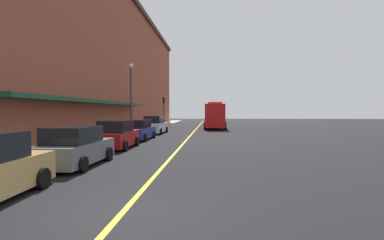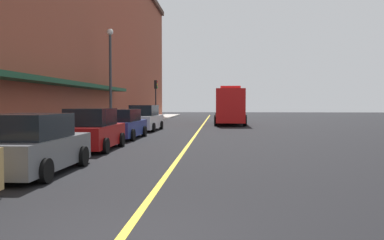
{
  "view_description": "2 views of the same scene",
  "coord_description": "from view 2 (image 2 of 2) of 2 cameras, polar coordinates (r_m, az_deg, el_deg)",
  "views": [
    {
      "loc": [
        2.1,
        -6.42,
        2.4
      ],
      "look_at": [
        0.16,
        20.95,
        1.51
      ],
      "focal_mm": 26.47,
      "sensor_mm": 36.0,
      "label": 1
    },
    {
      "loc": [
        1.46,
        -5.46,
        2.03
      ],
      "look_at": [
        -0.01,
        16.21,
        1.09
      ],
      "focal_mm": 36.99,
      "sensor_mm": 36.0,
      "label": 2
    }
  ],
  "objects": [
    {
      "name": "ground_plane",
      "position": [
        30.57,
        1.12,
        -1.33
      ],
      "size": [
        112.0,
        112.0,
        0.0
      ],
      "primitive_type": "plane",
      "color": "black"
    },
    {
      "name": "sidewalk_left",
      "position": [
        31.47,
        -10.23,
        -1.12
      ],
      "size": [
        2.4,
        70.0,
        0.15
      ],
      "primitive_type": "cube",
      "color": "#ADA8A0",
      "rests_on": "ground"
    },
    {
      "name": "lane_center_stripe",
      "position": [
        30.57,
        1.12,
        -1.32
      ],
      "size": [
        0.16,
        70.0,
        0.01
      ],
      "primitive_type": "cube",
      "color": "gold",
      "rests_on": "ground"
    },
    {
      "name": "brick_building_left",
      "position": [
        33.89,
        -24.28,
        12.54
      ],
      "size": [
        14.71,
        64.0,
        16.14
      ],
      "color": "brown",
      "rests_on": "ground"
    },
    {
      "name": "parked_car_1",
      "position": [
        12.22,
        -22.02,
        -3.45
      ],
      "size": [
        2.16,
        4.38,
        1.72
      ],
      "rotation": [
        0.0,
        0.0,
        1.56
      ],
      "color": "#595B60",
      "rests_on": "ground"
    },
    {
      "name": "parked_car_2",
      "position": [
        17.6,
        -14.15,
        -1.49
      ],
      "size": [
        2.06,
        4.26,
        1.79
      ],
      "rotation": [
        0.0,
        0.0,
        1.57
      ],
      "color": "maroon",
      "rests_on": "ground"
    },
    {
      "name": "parked_car_3",
      "position": [
        22.83,
        -10.03,
        -0.68
      ],
      "size": [
        2.18,
        4.74,
        1.67
      ],
      "rotation": [
        0.0,
        0.0,
        1.54
      ],
      "color": "navy",
      "rests_on": "ground"
    },
    {
      "name": "parked_car_4",
      "position": [
        29.22,
        -6.81,
        0.19
      ],
      "size": [
        2.2,
        4.91,
        1.87
      ],
      "rotation": [
        0.0,
        0.0,
        1.53
      ],
      "color": "silver",
      "rests_on": "ground"
    },
    {
      "name": "fire_truck",
      "position": [
        37.97,
        5.47,
        1.94
      ],
      "size": [
        2.9,
        9.3,
        3.51
      ],
      "rotation": [
        0.0,
        0.0,
        -1.58
      ],
      "color": "red",
      "rests_on": "ground"
    },
    {
      "name": "parking_meter_0",
      "position": [
        19.85,
        -16.2,
        -0.42
      ],
      "size": [
        0.14,
        0.18,
        1.33
      ],
      "color": "#4C4C51",
      "rests_on": "sidewalk_left"
    },
    {
      "name": "parking_meter_1",
      "position": [
        23.94,
        -12.66,
        0.1
      ],
      "size": [
        0.14,
        0.18,
        1.33
      ],
      "color": "#4C4C51",
      "rests_on": "sidewalk_left"
    },
    {
      "name": "parking_meter_2",
      "position": [
        25.62,
        -11.55,
        0.26
      ],
      "size": [
        0.14,
        0.18,
        1.33
      ],
      "color": "#4C4C51",
      "rests_on": "sidewalk_left"
    },
    {
      "name": "street_lamp_left",
      "position": [
        27.81,
        -11.69,
        7.32
      ],
      "size": [
        0.44,
        0.44,
        6.94
      ],
      "color": "#33383D",
      "rests_on": "sidewalk_left"
    },
    {
      "name": "traffic_light_near",
      "position": [
        42.65,
        -5.25,
        3.98
      ],
      "size": [
        0.38,
        0.36,
        4.3
      ],
      "color": "#232326",
      "rests_on": "sidewalk_left"
    }
  ]
}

